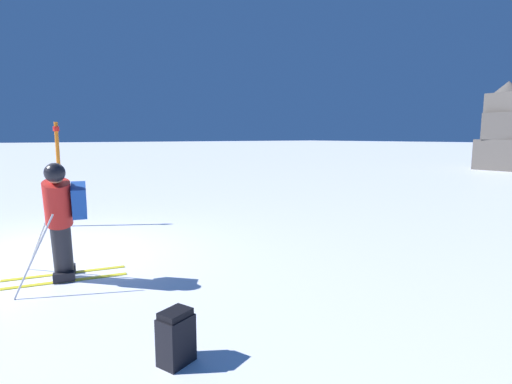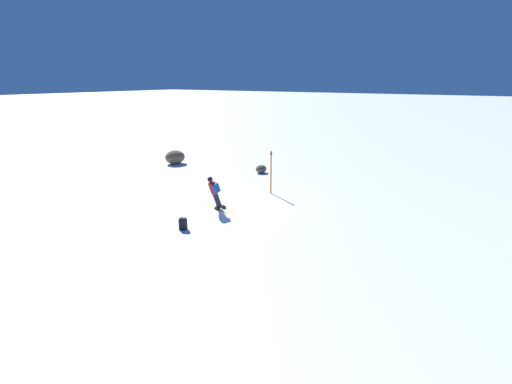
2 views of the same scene
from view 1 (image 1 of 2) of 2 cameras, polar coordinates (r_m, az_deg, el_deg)
name	(u,v)px [view 1 (image 1 of 2)]	position (r m, az deg, el deg)	size (l,w,h in m)	color
ground_plane	(49,256)	(7.82, -27.43, -8.08)	(300.00, 300.00, 0.00)	white
skier	(61,218)	(5.99, -26.04, -3.29)	(1.49, 1.74, 1.75)	yellow
rock_pillar	(505,133)	(28.83, 32.00, 7.12)	(2.63, 2.31, 5.33)	#4C4742
spare_backpack	(176,337)	(3.88, -11.36, -19.71)	(0.31, 0.36, 0.50)	black
trail_marker	(59,171)	(10.01, -26.33, 2.77)	(0.13, 0.13, 2.36)	orange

